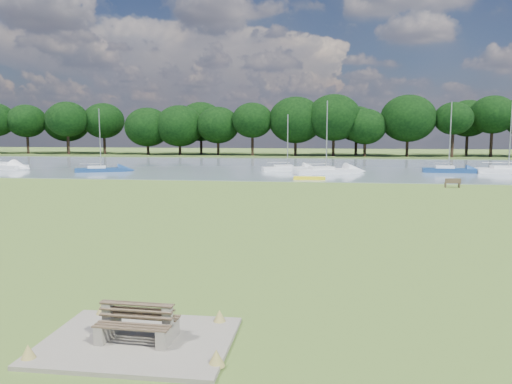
# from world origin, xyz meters

# --- Properties ---
(ground) EXTENTS (220.00, 220.00, 0.00)m
(ground) POSITION_xyz_m (0.00, 0.00, 0.00)
(ground) COLOR olive
(river) EXTENTS (220.00, 40.00, 0.10)m
(river) POSITION_xyz_m (0.00, 42.00, 0.00)
(river) COLOR gray
(river) RESTS_ON ground
(far_bank) EXTENTS (220.00, 20.00, 0.40)m
(far_bank) POSITION_xyz_m (0.00, 72.00, 0.00)
(far_bank) COLOR #4C6626
(far_bank) RESTS_ON ground
(concrete_pad) EXTENTS (4.20, 3.20, 0.10)m
(concrete_pad) POSITION_xyz_m (0.00, -14.00, 0.05)
(concrete_pad) COLOR gray
(concrete_pad) RESTS_ON ground
(bench_pair) EXTENTS (1.75, 1.07, 0.92)m
(bench_pair) POSITION_xyz_m (0.00, -14.00, 0.47)
(bench_pair) COLOR gray
(bench_pair) RESTS_ON concrete_pad
(riverbank_bench) EXTENTS (1.30, 0.41, 0.80)m
(riverbank_bench) POSITION_xyz_m (14.82, 19.21, 0.40)
(riverbank_bench) COLOR brown
(riverbank_bench) RESTS_ON ground
(kayak) EXTENTS (3.08, 0.79, 0.31)m
(kayak) POSITION_xyz_m (2.70, 24.00, 0.20)
(kayak) COLOR yellow
(kayak) RESTS_ON river
(tree_line) EXTENTS (138.17, 9.22, 11.16)m
(tree_line) POSITION_xyz_m (-2.26, 68.00, 6.63)
(tree_line) COLOR black
(tree_line) RESTS_ON far_bank
(sailboat_0) EXTENTS (5.83, 3.73, 7.20)m
(sailboat_0) POSITION_xyz_m (-21.43, 30.01, 0.45)
(sailboat_0) COLOR navy
(sailboat_0) RESTS_ON river
(sailboat_1) EXTENTS (7.44, 4.82, 7.96)m
(sailboat_1) POSITION_xyz_m (4.26, 31.23, 0.49)
(sailboat_1) COLOR white
(sailboat_1) RESTS_ON river
(sailboat_2) EXTENTS (5.75, 1.99, 7.92)m
(sailboat_2) POSITION_xyz_m (18.00, 34.38, 0.51)
(sailboat_2) COLOR navy
(sailboat_2) RESTS_ON river
(sailboat_3) EXTENTS (7.00, 2.06, 9.04)m
(sailboat_3) POSITION_xyz_m (24.43, 34.57, 0.54)
(sailboat_3) COLOR white
(sailboat_3) RESTS_ON river
(sailboat_4) EXTENTS (6.17, 3.40, 6.60)m
(sailboat_4) POSITION_xyz_m (-0.26, 34.36, 0.46)
(sailboat_4) COLOR white
(sailboat_4) RESTS_ON river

